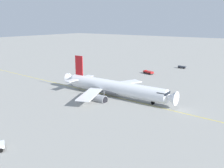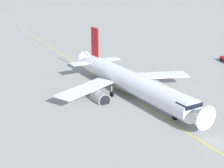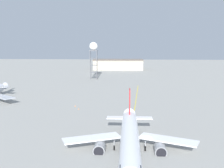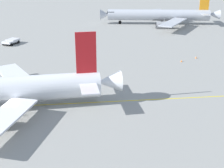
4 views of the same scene
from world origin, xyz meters
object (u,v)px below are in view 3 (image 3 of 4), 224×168
at_px(airliner_main, 130,141).
at_px(radar_tower, 94,48).
at_px(safety_cone_mid, 75,106).
at_px(safety_cone_near, 79,109).

bearing_deg(airliner_main, radar_tower, -169.31).
bearing_deg(airliner_main, safety_cone_mid, -154.74).
bearing_deg(safety_cone_mid, radar_tower, -88.28).
xyz_separation_m(airliner_main, radar_tower, (22.09, -115.89, 16.69)).
distance_m(airliner_main, radar_tower, 119.15).
height_order(airliner_main, safety_cone_near, airliner_main).
distance_m(airliner_main, safety_cone_mid, 46.45).
distance_m(airliner_main, safety_cone_near, 41.63).
relative_size(safety_cone_near, safety_cone_mid, 1.00).
bearing_deg(safety_cone_near, safety_cone_mid, -64.89).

